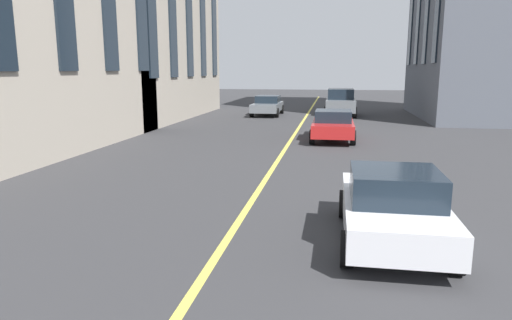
# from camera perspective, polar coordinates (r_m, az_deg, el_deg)

# --- Properties ---
(lane_centre_line) EXTENTS (80.00, 0.16, 0.01)m
(lane_centre_line) POSITION_cam_1_polar(r_m,az_deg,el_deg) (16.14, 2.69, -0.10)
(lane_centre_line) COLOR #D8C64C
(lane_centre_line) RESTS_ON ground_plane
(car_grey_near) EXTENTS (4.40, 1.95, 1.37)m
(car_grey_near) POSITION_cam_1_polar(r_m,az_deg,el_deg) (32.49, 1.44, 6.83)
(car_grey_near) COLOR slate
(car_grey_near) RESTS_ON ground_plane
(car_white_mid) EXTENTS (3.90, 1.89, 1.40)m
(car_white_mid) POSITION_cam_1_polar(r_m,az_deg,el_deg) (8.81, 16.66, -5.50)
(car_white_mid) COLOR silver
(car_white_mid) RESTS_ON ground_plane
(car_red_parked_b) EXTENTS (4.40, 1.95, 1.37)m
(car_red_parked_b) POSITION_cam_1_polar(r_m,az_deg,el_deg) (21.19, 9.57, 4.37)
(car_red_parked_b) COLOR #B21E1E
(car_red_parked_b) RESTS_ON ground_plane
(car_grey_parked_a) EXTENTS (4.70, 2.14, 1.88)m
(car_grey_parked_a) POSITION_cam_1_polar(r_m,az_deg,el_deg) (32.55, 10.48, 7.13)
(car_grey_parked_a) COLOR slate
(car_grey_parked_a) RESTS_ON ground_plane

